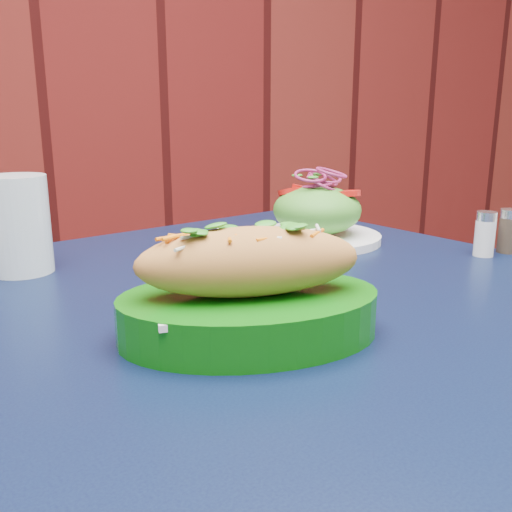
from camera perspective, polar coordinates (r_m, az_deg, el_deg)
name	(u,v)px	position (r m, az deg, el deg)	size (l,w,h in m)	color
cafe_table	(266,368)	(0.66, 0.98, -11.13)	(0.96, 0.96, 0.75)	black
banh_mi_basket	(249,292)	(0.51, -0.66, -3.63)	(0.26, 0.20, 0.11)	#0C5C0B
salad_plate	(317,215)	(0.88, 6.11, 4.08)	(0.20, 0.20, 0.11)	white
water_glass	(19,225)	(0.76, -22.62, 2.90)	(0.07, 0.07, 0.12)	silver
salt_shaker	(485,234)	(0.85, 21.92, 2.06)	(0.03, 0.03, 0.06)	white
pepper_shaker	(508,231)	(0.88, 23.93, 2.30)	(0.03, 0.03, 0.06)	#3F3326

